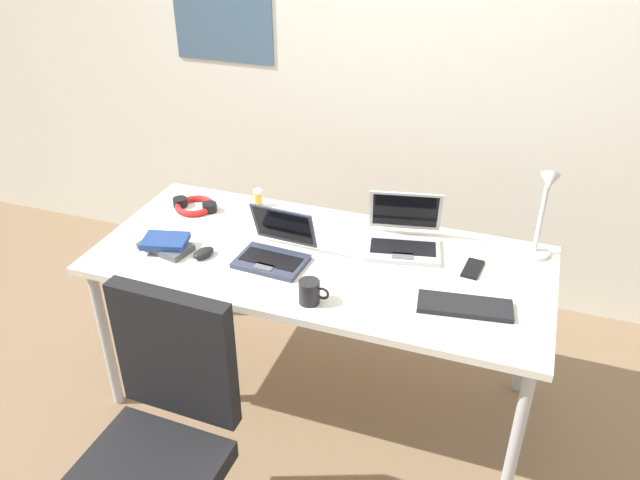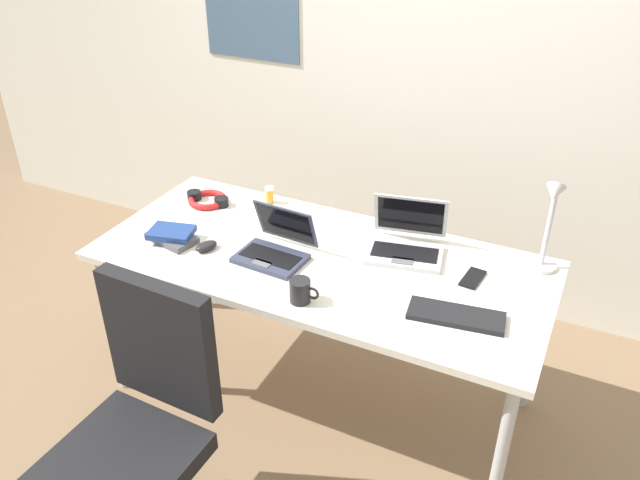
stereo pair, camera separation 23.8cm
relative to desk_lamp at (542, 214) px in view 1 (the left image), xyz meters
name	(u,v)px [view 1 (the left image)]	position (x,y,z in m)	size (l,w,h in m)	color
ground_plane	(320,394)	(-0.80, -0.28, -0.94)	(12.00, 12.00, 0.00)	#7A6047
wall_back	(394,48)	(-0.80, 0.82, 0.36)	(6.00, 0.13, 2.60)	silver
desk	(320,269)	(-0.80, -0.28, -0.25)	(1.80, 0.80, 0.74)	silver
desk_lamp	(542,214)	(0.00, 0.00, 0.00)	(0.12, 0.18, 0.40)	silver
laptop_front_right	(275,250)	(-0.96, -0.35, -0.16)	(0.28, 0.26, 0.19)	#33384C
laptop_back_left	(404,237)	(-0.51, -0.09, -0.15)	(0.34, 0.32, 0.21)	#B7BABC
external_keyboard	(465,306)	(-0.21, -0.42, -0.19)	(0.33, 0.12, 0.02)	black
computer_mouse	(204,253)	(-1.24, -0.42, -0.18)	(0.06, 0.10, 0.03)	black
cell_phone	(473,269)	(-0.22, -0.16, -0.19)	(0.06, 0.14, 0.01)	black
headphones	(195,206)	(-1.47, -0.08, -0.18)	(0.21, 0.18, 0.04)	red
pill_bottle	(258,197)	(-1.21, 0.05, -0.16)	(0.04, 0.04, 0.08)	gold
book_stack	(166,244)	(-1.41, -0.43, -0.17)	(0.23, 0.16, 0.05)	#4C4C51
coffee_mug	(310,292)	(-0.73, -0.57, -0.15)	(0.11, 0.08, 0.09)	black
office_chair	(159,464)	(-1.06, -1.14, -0.54)	(0.52, 0.55, 0.97)	black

